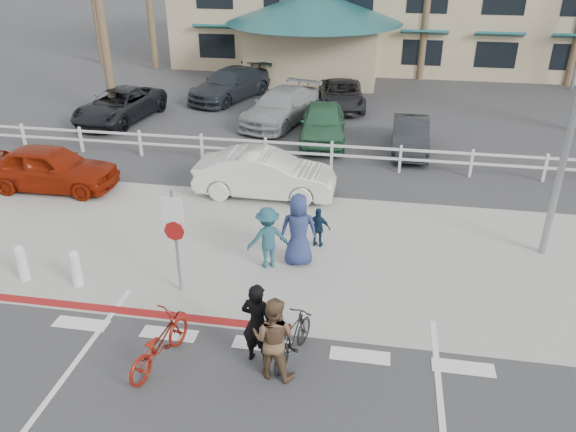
% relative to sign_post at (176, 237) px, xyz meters
% --- Properties ---
extents(ground, '(140.00, 140.00, 0.00)m').
position_rel_sign_post_xyz_m(ground, '(2.30, -2.20, -1.45)').
color(ground, '#333335').
extents(sidewalk_plaza, '(22.00, 7.00, 0.01)m').
position_rel_sign_post_xyz_m(sidewalk_plaza, '(2.30, 2.30, -1.44)').
color(sidewalk_plaza, gray).
rests_on(sidewalk_plaza, ground).
extents(cross_street, '(40.00, 5.00, 0.01)m').
position_rel_sign_post_xyz_m(cross_street, '(2.30, 6.30, -1.45)').
color(cross_street, '#333335').
rests_on(cross_street, ground).
extents(parking_lot, '(50.00, 16.00, 0.01)m').
position_rel_sign_post_xyz_m(parking_lot, '(2.30, 15.80, -1.45)').
color(parking_lot, '#333335').
rests_on(parking_lot, ground).
extents(curb_red, '(7.00, 0.25, 0.02)m').
position_rel_sign_post_xyz_m(curb_red, '(-0.70, -1.00, -1.44)').
color(curb_red, maroon).
rests_on(curb_red, ground).
extents(rail_fence, '(29.40, 0.16, 1.00)m').
position_rel_sign_post_xyz_m(rail_fence, '(2.80, 8.30, -0.95)').
color(rail_fence, silver).
rests_on(rail_fence, ground).
extents(sign_post, '(0.50, 0.10, 2.90)m').
position_rel_sign_post_xyz_m(sign_post, '(0.00, 0.00, 0.00)').
color(sign_post, gray).
rests_on(sign_post, ground).
extents(bollard_0, '(0.26, 0.26, 0.95)m').
position_rel_sign_post_xyz_m(bollard_0, '(-2.50, -0.20, -0.97)').
color(bollard_0, silver).
rests_on(bollard_0, ground).
extents(bollard_1, '(0.26, 0.26, 0.95)m').
position_rel_sign_post_xyz_m(bollard_1, '(-3.90, -0.20, -0.97)').
color(bollard_1, silver).
rests_on(bollard_1, ground).
extents(bike_red, '(1.07, 1.96, 0.98)m').
position_rel_sign_post_xyz_m(bike_red, '(0.46, -2.46, -0.96)').
color(bike_red, maroon).
rests_on(bike_red, ground).
extents(rider_red, '(0.72, 0.54, 1.78)m').
position_rel_sign_post_xyz_m(rider_red, '(2.32, -2.05, -0.56)').
color(rider_red, black).
rests_on(rider_red, ground).
extents(bike_black, '(0.90, 1.68, 0.97)m').
position_rel_sign_post_xyz_m(bike_black, '(2.99, -1.87, -0.96)').
color(bike_black, black).
rests_on(bike_black, ground).
extents(rider_black, '(0.92, 0.77, 1.72)m').
position_rel_sign_post_xyz_m(rider_black, '(2.70, -2.37, -0.59)').
color(rider_black, brown).
rests_on(rider_black, ground).
extents(pedestrian_a, '(1.21, 1.00, 1.62)m').
position_rel_sign_post_xyz_m(pedestrian_a, '(1.81, 1.43, -0.64)').
color(pedestrian_a, '#204C5A').
rests_on(pedestrian_a, ground).
extents(pedestrian_child, '(0.69, 0.38, 1.12)m').
position_rel_sign_post_xyz_m(pedestrian_child, '(2.93, 2.64, -0.89)').
color(pedestrian_child, '#10283E').
rests_on(pedestrian_child, ground).
extents(pedestrian_b, '(1.03, 0.77, 1.90)m').
position_rel_sign_post_xyz_m(pedestrian_b, '(2.53, 1.70, -0.50)').
color(pedestrian_b, navy).
rests_on(pedestrian_b, ground).
extents(car_white_sedan, '(4.44, 1.57, 1.46)m').
position_rel_sign_post_xyz_m(car_white_sedan, '(0.85, 5.63, -0.72)').
color(car_white_sedan, silver).
rests_on(car_white_sedan, ground).
extents(car_red_compact, '(4.35, 1.81, 1.47)m').
position_rel_sign_post_xyz_m(car_red_compact, '(-6.14, 4.94, -0.71)').
color(car_red_compact, maroon).
rests_on(car_red_compact, ground).
extents(lot_car_0, '(2.99, 5.28, 1.39)m').
position_rel_sign_post_xyz_m(lot_car_0, '(-7.19, 12.38, -0.75)').
color(lot_car_0, black).
rests_on(lot_car_0, ground).
extents(lot_car_1, '(3.41, 5.44, 1.47)m').
position_rel_sign_post_xyz_m(lot_car_1, '(-0.03, 13.26, -0.72)').
color(lot_car_1, '#939598').
rests_on(lot_car_1, ground).
extents(lot_car_2, '(2.18, 4.55, 1.50)m').
position_rel_sign_post_xyz_m(lot_car_2, '(2.05, 11.14, -0.70)').
color(lot_car_2, '#2B5E3D').
rests_on(lot_car_2, ground).
extents(lot_car_3, '(1.38, 3.84, 1.26)m').
position_rel_sign_post_xyz_m(lot_car_3, '(5.48, 10.56, -0.82)').
color(lot_car_3, black).
rests_on(lot_car_3, ground).
extents(lot_car_4, '(3.86, 5.58, 1.50)m').
position_rel_sign_post_xyz_m(lot_car_4, '(-3.30, 16.74, -0.70)').
color(lot_car_4, '#21272E').
rests_on(lot_car_4, ground).
extents(lot_car_5, '(2.71, 4.76, 1.25)m').
position_rel_sign_post_xyz_m(lot_car_5, '(2.36, 16.18, -0.82)').
color(lot_car_5, black).
rests_on(lot_car_5, ground).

